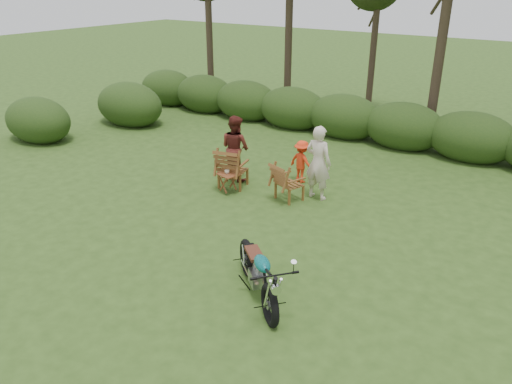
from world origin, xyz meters
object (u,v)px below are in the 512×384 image
Objects in this scene: lawn_chair_left at (233,186)px; adult_a at (316,198)px; cup at (227,172)px; motorcycle at (258,294)px; lawn_chair_right at (289,199)px; child at (301,182)px; side_table at (228,183)px; adult_b at (236,178)px.

adult_a is at bearing -178.37° from lawn_chair_left.
motorcycle is at bearing -45.83° from cup.
lawn_chair_right is 0.84× the size of child.
adult_a is at bearing 26.70° from side_table.
side_table is 2.01m from child.
side_table is 0.28× the size of adult_a.
motorcycle is 2.15× the size of lawn_chair_right.
adult_b is at bearing 170.89° from motorcycle.
motorcycle is at bearing 132.04° from lawn_chair_right.
motorcycle reaches higher than lawn_chair_left.
cup reaches higher than lawn_chair_left.
adult_b is at bearing 4.69° from adult_a.
side_table is (-3.00, 3.11, 0.25)m from motorcycle.
cup is 1.11m from adult_b.
child reaches higher than lawn_chair_left.
motorcycle is 1.12× the size of adult_a.
lawn_chair_left reaches higher than side_table.
lawn_chair_left is (-3.14, 3.51, 0.00)m from motorcycle.
adult_a is (2.08, 0.58, 0.00)m from lawn_chair_left.
motorcycle is at bearing 107.29° from adult_a.
cup is at bearing 64.40° from child.
lawn_chair_right is 1.65m from cup.
cup is (-3.04, 3.13, 0.55)m from motorcycle.
cup reaches higher than motorcycle.
cup is 2.07m from child.
child is at bearing 151.84° from motorcycle.
adult_a is at bearing 150.41° from child.
adult_b is at bearing 114.27° from cup.
adult_a is (1.97, 0.96, -0.55)m from cup.
side_table is at bearing 29.39° from adult_a.
motorcycle is 4.39m from cup.
lawn_chair_right is 0.52× the size of adult_a.
adult_b reaches higher than side_table.
cup is 0.07× the size of adult_a.
cup is at bearing 28.69° from adult_a.
motorcycle is 5.28m from adult_b.
adult_b is (-0.43, 0.89, -0.25)m from side_table.
adult_a reaches higher than child.
adult_b is (-0.40, 0.88, -0.55)m from cup.
adult_b reaches higher than cup.
side_table is 2.19m from adult_a.
child is (1.56, 0.75, 0.00)m from adult_b.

